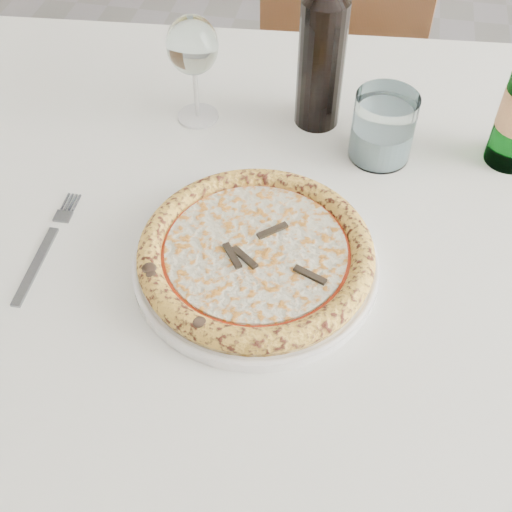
# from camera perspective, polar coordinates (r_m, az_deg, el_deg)

# --- Properties ---
(floor) EXTENTS (5.00, 6.00, 0.02)m
(floor) POSITION_cam_1_polar(r_m,az_deg,el_deg) (1.49, 9.83, -18.71)
(floor) COLOR slate
(floor) RESTS_ON ground
(dining_table) EXTENTS (1.61, 1.04, 0.76)m
(dining_table) POSITION_cam_1_polar(r_m,az_deg,el_deg) (0.90, 1.23, 0.39)
(dining_table) COLOR brown
(dining_table) RESTS_ON floor
(chair_far) EXTENTS (0.46, 0.46, 0.93)m
(chair_far) POSITION_cam_1_polar(r_m,az_deg,el_deg) (1.57, 6.71, 17.27)
(chair_far) COLOR brown
(chair_far) RESTS_ON floor
(plate) EXTENTS (0.30, 0.30, 0.02)m
(plate) POSITION_cam_1_polar(r_m,az_deg,el_deg) (0.77, -0.00, -0.55)
(plate) COLOR white
(plate) RESTS_ON dining_table
(pizza) EXTENTS (0.28, 0.28, 0.03)m
(pizza) POSITION_cam_1_polar(r_m,az_deg,el_deg) (0.75, -0.00, 0.31)
(pizza) COLOR #D6B672
(pizza) RESTS_ON plate
(fork) EXTENTS (0.02, 0.18, 0.00)m
(fork) POSITION_cam_1_polar(r_m,az_deg,el_deg) (0.83, -18.23, 0.65)
(fork) COLOR slate
(fork) RESTS_ON dining_table
(wine_glass) EXTENTS (0.07, 0.07, 0.16)m
(wine_glass) POSITION_cam_1_polar(r_m,az_deg,el_deg) (0.93, -5.66, 17.91)
(wine_glass) COLOR silver
(wine_glass) RESTS_ON dining_table
(tumbler) EXTENTS (0.09, 0.09, 0.10)m
(tumbler) POSITION_cam_1_polar(r_m,az_deg,el_deg) (0.91, 11.16, 10.85)
(tumbler) COLOR white
(tumbler) RESTS_ON dining_table
(wine_bottle) EXTENTS (0.07, 0.07, 0.27)m
(wine_bottle) POSITION_cam_1_polar(r_m,az_deg,el_deg) (0.93, 5.88, 17.64)
(wine_bottle) COLOR black
(wine_bottle) RESTS_ON dining_table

